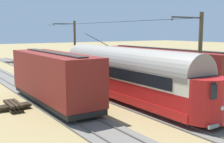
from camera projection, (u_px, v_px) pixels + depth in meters
ground_plane at (128, 91)px, 27.09m from camera, size 220.00×220.00×0.00m
track_streetcar_siding at (183, 82)px, 31.56m from camera, size 2.80×80.00×0.18m
track_adjacent_siding at (147, 87)px, 28.75m from camera, size 2.80×80.00×0.18m
track_third_siding at (103, 93)px, 25.93m from camera, size 2.80×80.00×0.18m
track_outer_siding at (47, 100)px, 23.12m from camera, size 2.80×80.00×0.18m
vintage_streetcar at (124, 73)px, 22.85m from camera, size 2.65×18.08×5.19m
coach_adjacent at (53, 77)px, 21.69m from camera, size 2.96×11.08×3.85m
coach_far_siding at (161, 68)px, 26.79m from camera, size 2.96×14.90×3.85m
catenary_pole_foreground at (74, 47)px, 36.19m from camera, size 2.99×0.28×6.85m
catenary_pole_mid_near at (199, 60)px, 19.93m from camera, size 2.99×0.28×6.85m
overhead_wire_run at (92, 23)px, 26.85m from camera, size 2.79×23.63×0.18m
spare_tie_stack at (13, 106)px, 20.56m from camera, size 2.40×2.40×0.54m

